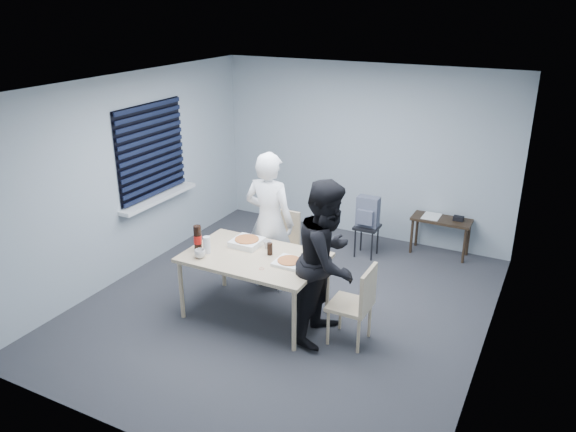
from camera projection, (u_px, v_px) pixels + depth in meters
The scene contains 19 objects.
room at pixel (154, 159), 7.48m from camera, with size 5.00×5.00×5.00m.
dining_table at pixel (254, 261), 6.29m from camera, with size 1.55×0.98×0.75m.
chair_far at pixel (282, 240), 7.28m from camera, with size 0.42×0.42×0.89m.
chair_right at pixel (358, 300), 5.83m from camera, with size 0.42×0.42×0.89m.
person_white at pixel (269, 222), 6.86m from camera, with size 0.65×0.42×1.77m, color white.
person_black at pixel (328, 261), 5.85m from camera, with size 0.86×0.47×1.77m, color black.
side_table at pixel (441, 224), 7.91m from camera, with size 0.82×0.36×0.55m.
stool at pixel (367, 233), 7.91m from camera, with size 0.33×0.33×0.46m.
backpack at pixel (368, 212), 7.79m from camera, with size 0.31×0.22×0.43m.
pizza_box_a at pixel (247, 242), 6.52m from camera, with size 0.33×0.33×0.08m.
pizza_box_b at pixel (289, 262), 6.08m from camera, with size 0.31×0.31×0.04m.
mug_a at pixel (200, 254), 6.21m from camera, with size 0.12×0.12×0.10m, color silver.
mug_b at pixel (268, 244), 6.44m from camera, with size 0.10×0.10×0.09m, color silver.
cola_glass at pixel (270, 249), 6.27m from camera, with size 0.06×0.06×0.14m, color black.
soda_bottle at pixel (198, 238), 6.37m from camera, with size 0.09×0.09×0.29m.
plastic_cups at pixel (207, 245), 6.31m from camera, with size 0.08×0.08×0.19m, color silver.
rubber_band at pixel (262, 269), 5.97m from camera, with size 0.05×0.05×0.00m, color red.
papers at pixel (432, 216), 7.96m from camera, with size 0.23×0.32×0.01m, color white.
black_box at pixel (458, 218), 7.81m from camera, with size 0.14×0.10×0.06m, color black.
Camera 1 is at (2.71, -5.23, 3.46)m, focal length 35.00 mm.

